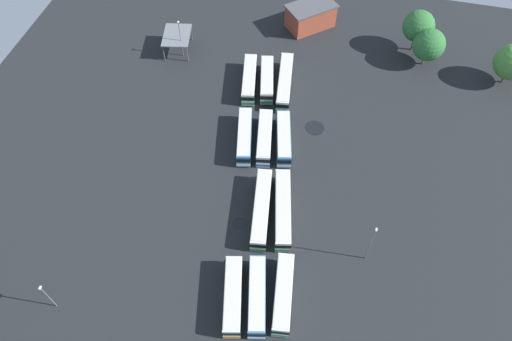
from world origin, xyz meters
TOP-DOWN VIEW (x-y plane):
  - ground_plane at (0.00, 0.00)m, footprint 126.96×126.96m
  - bus_row0_slot0 at (-21.82, -8.35)m, footprint 12.59×4.27m
  - bus_row0_slot1 at (-23.09, -4.53)m, footprint 12.59×5.32m
  - bus_row0_slot2 at (-23.98, -0.94)m, footprint 12.29×5.33m
  - bus_row1_slot0 at (-7.05, -5.16)m, footprint 15.09×5.73m
  - bus_row1_slot1 at (-7.85, -1.57)m, footprint 15.09×4.86m
  - bus_row2_slot0 at (8.42, -2.05)m, footprint 12.11×5.23m
  - bus_row2_slot1 at (7.78, 1.55)m, footprint 12.29×4.76m
  - bus_row2_slot2 at (7.15, 5.33)m, footprint 12.68×5.25m
  - bus_row3_slot0 at (23.41, 0.87)m, footprint 15.09×4.61m
  - bus_row3_slot1 at (23.27, 4.68)m, footprint 11.87×5.05m
  - bus_row3_slot2 at (22.49, 8.29)m, footprint 12.67×4.96m
  - depot_building at (45.19, -0.66)m, footprint 12.14×12.49m
  - maintenance_shelter at (29.69, 26.59)m, footprint 8.83×7.28m
  - lamp_post_by_building at (-11.85, -20.08)m, footprint 0.56×0.28m
  - lamp_post_mid_lot at (28.15, 25.03)m, footprint 0.56×0.28m
  - lamp_post_far_corner at (-31.39, 25.45)m, footprint 0.56×0.28m
  - tree_northwest at (38.14, -27.15)m, footprint 6.88×6.88m
  - tree_east_edge at (36.40, -43.94)m, footprint 7.43×7.43m
  - tree_west_edge at (42.40, -24.50)m, footprint 6.84×6.84m
  - puddle_between_rows at (-10.48, 1.65)m, footprint 2.51×2.51m
  - puddle_centre_drain at (14.05, -7.25)m, footprint 3.90×3.90m

SIDE VIEW (x-z plane):
  - ground_plane at x=0.00m, z-range 0.00..0.00m
  - puddle_between_rows at x=-10.48m, z-range 0.00..0.01m
  - puddle_centre_drain at x=14.05m, z-range 0.00..0.01m
  - bus_row3_slot1 at x=23.27m, z-range 0.10..3.53m
  - bus_row2_slot0 at x=8.42m, z-range 0.10..3.53m
  - bus_row0_slot2 at x=-23.98m, z-range 0.10..3.53m
  - bus_row2_slot1 at x=7.78m, z-range 0.10..3.53m
  - bus_row0_slot1 at x=-23.09m, z-range 0.10..3.53m
  - bus_row0_slot0 at x=-21.82m, z-range 0.10..3.53m
  - bus_row3_slot2 at x=22.49m, z-range 0.10..3.53m
  - bus_row2_slot2 at x=7.15m, z-range 0.10..3.53m
  - bus_row1_slot0 at x=-7.05m, z-range 0.10..3.53m
  - bus_row1_slot1 at x=-7.85m, z-range 0.10..3.53m
  - bus_row3_slot0 at x=23.41m, z-range 0.10..3.53m
  - depot_building at x=45.19m, z-range 0.02..5.68m
  - maintenance_shelter at x=29.69m, z-range 1.88..6.13m
  - lamp_post_far_corner at x=-31.39m, z-range 0.41..7.77m
  - lamp_post_mid_lot at x=28.15m, z-range 0.42..9.56m
  - lamp_post_by_building at x=-11.85m, z-range 0.42..10.17m
  - tree_northwest at x=38.14m, z-range 0.95..9.74m
  - tree_east_edge at x=36.40m, z-range 0.94..10.27m
  - tree_west_edge at x=42.40m, z-range 1.51..11.39m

